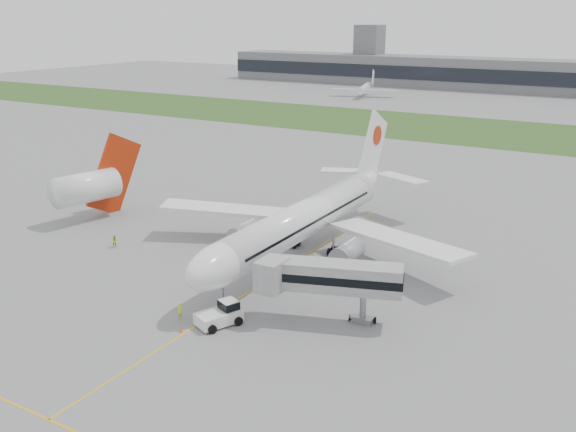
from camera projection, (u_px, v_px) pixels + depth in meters
The scene contains 14 objects.
ground at pixel (289, 266), 86.81m from camera, with size 600.00×600.00×0.00m, color gray.
apron_markings at pixel (269, 279), 82.70m from camera, with size 70.00×70.00×0.04m, color gold, non-canonical shape.
grass_strip at pixel (498, 133), 185.50m from camera, with size 600.00×50.00×0.02m, color #33521E.
terminal_building at pixel (561, 78), 273.77m from camera, with size 320.00×22.30×14.00m.
control_tower at pixel (368, 83), 321.13m from camera, with size 12.00×12.00×56.00m, color slate, non-canonical shape.
airliner at pixel (307, 217), 89.12m from camera, with size 48.13×53.95×17.88m.
pushback_tug at pixel (221, 314), 70.41m from camera, with size 4.75×5.58×2.51m.
jet_bridge at pixel (326, 277), 69.62m from camera, with size 15.06×8.84×7.19m.
safety_cone_left at pixel (181, 330), 68.76m from camera, with size 0.37×0.37×0.52m, color #DD4F0B.
safety_cone_right at pixel (208, 331), 68.62m from camera, with size 0.38×0.38×0.52m, color #DD4F0B.
ground_crew_near at pixel (180, 311), 71.59m from camera, with size 0.69×0.45×1.90m, color #D9EE27.
ground_crew_far at pixel (115, 241), 93.61m from camera, with size 0.92×0.71×1.89m, color #BAC621.
neighbor_aircraft at pixel (90, 186), 105.24m from camera, with size 7.15×17.94×14.47m.
distant_aircraft_left at pixel (364, 97), 266.63m from camera, with size 26.56×23.44×10.16m, color white, non-canonical shape.
Camera 1 is at (40.83, -69.69, 32.54)m, focal length 40.00 mm.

